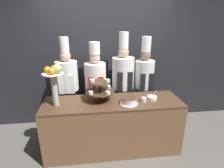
# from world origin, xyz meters

# --- Properties ---
(ground_plane) EXTENTS (14.00, 14.00, 0.00)m
(ground_plane) POSITION_xyz_m (0.00, 0.00, 0.00)
(ground_plane) COLOR #5B5651
(wall_back) EXTENTS (10.00, 0.06, 2.80)m
(wall_back) POSITION_xyz_m (0.00, 1.34, 1.40)
(wall_back) COLOR #232328
(wall_back) RESTS_ON ground_plane
(buffet_counter) EXTENTS (2.15, 0.65, 0.87)m
(buffet_counter) POSITION_xyz_m (0.00, 0.32, 0.44)
(buffet_counter) COLOR brown
(buffet_counter) RESTS_ON ground_plane
(tiered_stand) EXTENTS (0.45, 0.45, 0.35)m
(tiered_stand) POSITION_xyz_m (-0.19, 0.39, 1.06)
(tiered_stand) COLOR #3D2819
(tiered_stand) RESTS_ON buffet_counter
(fruit_pedestal) EXTENTS (0.29, 0.29, 0.62)m
(fruit_pedestal) POSITION_xyz_m (-0.83, 0.29, 1.30)
(fruit_pedestal) COLOR #B2ADA8
(fruit_pedestal) RESTS_ON buffet_counter
(cake_round) EXTENTS (0.27, 0.27, 0.09)m
(cake_round) POSITION_xyz_m (0.23, 0.21, 0.92)
(cake_round) COLOR white
(cake_round) RESTS_ON buffet_counter
(cup_white) EXTENTS (0.07, 0.07, 0.07)m
(cup_white) POSITION_xyz_m (0.48, 0.25, 0.91)
(cup_white) COLOR white
(cup_white) RESTS_ON buffet_counter
(serving_bowl_near) EXTENTS (0.16, 0.16, 0.15)m
(serving_bowl_near) POSITION_xyz_m (0.63, 0.32, 0.90)
(serving_bowl_near) COLOR white
(serving_bowl_near) RESTS_ON buffet_counter
(chef_left) EXTENTS (0.39, 0.39, 1.80)m
(chef_left) POSITION_xyz_m (-0.75, 0.95, 0.96)
(chef_left) COLOR #28282D
(chef_left) RESTS_ON ground_plane
(chef_center_left) EXTENTS (0.39, 0.39, 1.71)m
(chef_center_left) POSITION_xyz_m (-0.24, 0.95, 0.93)
(chef_center_left) COLOR black
(chef_center_left) RESTS_ON ground_plane
(chef_center_right) EXTENTS (0.41, 0.41, 1.88)m
(chef_center_right) POSITION_xyz_m (0.27, 0.95, 0.99)
(chef_center_right) COLOR black
(chef_center_right) RESTS_ON ground_plane
(chef_right) EXTENTS (0.36, 0.36, 1.80)m
(chef_right) POSITION_xyz_m (0.68, 0.95, 0.96)
(chef_right) COLOR #38332D
(chef_right) RESTS_ON ground_plane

